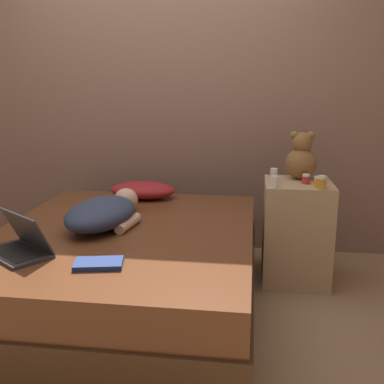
% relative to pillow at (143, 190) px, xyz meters
% --- Properties ---
extents(ground_plane, '(12.00, 12.00, 0.00)m').
position_rel_pillow_xyz_m(ground_plane, '(0.08, -0.74, -0.57)').
color(ground_plane, '#937551').
extents(wall_back, '(8.00, 0.06, 2.60)m').
position_rel_pillow_xyz_m(wall_back, '(0.08, 0.47, 0.73)').
color(wall_back, '#846656').
rests_on(wall_back, ground_plane).
extents(bed, '(1.51, 1.84, 0.51)m').
position_rel_pillow_xyz_m(bed, '(0.08, -0.74, -0.32)').
color(bed, '#4C331E').
rests_on(bed, ground_plane).
extents(nightstand, '(0.44, 0.46, 0.70)m').
position_rel_pillow_xyz_m(nightstand, '(1.11, -0.15, -0.22)').
color(nightstand, tan).
rests_on(nightstand, ground_plane).
extents(pillow, '(0.48, 0.30, 0.12)m').
position_rel_pillow_xyz_m(pillow, '(0.00, 0.00, 0.00)').
color(pillow, maroon).
rests_on(pillow, bed).
extents(person_lying, '(0.43, 0.74, 0.17)m').
position_rel_pillow_xyz_m(person_lying, '(-0.06, -0.69, 0.02)').
color(person_lying, '#2D3851').
rests_on(person_lying, bed).
extents(laptop, '(0.41, 0.38, 0.21)m').
position_rel_pillow_xyz_m(laptop, '(-0.33, -1.19, -0.01)').
color(laptop, '#333338').
rests_on(laptop, bed).
extents(teddy_bear, '(0.21, 0.21, 0.33)m').
position_rel_pillow_xyz_m(teddy_bear, '(1.13, -0.04, 0.27)').
color(teddy_bear, brown).
rests_on(teddy_bear, nightstand).
extents(bottle_clear, '(0.05, 0.05, 0.09)m').
position_rel_pillow_xyz_m(bottle_clear, '(0.94, -0.18, 0.17)').
color(bottle_clear, silver).
rests_on(bottle_clear, nightstand).
extents(bottle_orange, '(0.04, 0.04, 0.07)m').
position_rel_pillow_xyz_m(bottle_orange, '(1.21, -0.29, 0.16)').
color(bottle_orange, orange).
rests_on(bottle_orange, nightstand).
extents(bottle_red, '(0.05, 0.05, 0.06)m').
position_rel_pillow_xyz_m(bottle_red, '(1.15, -0.20, 0.16)').
color(bottle_red, '#B72D2D').
rests_on(bottle_red, nightstand).
extents(bottle_white, '(0.05, 0.05, 0.07)m').
position_rel_pillow_xyz_m(bottle_white, '(0.94, -0.32, 0.16)').
color(bottle_white, white).
rests_on(bottle_white, nightstand).
extents(bottle_amber, '(0.06, 0.06, 0.08)m').
position_rel_pillow_xyz_m(bottle_amber, '(1.23, -0.34, 0.17)').
color(bottle_amber, gold).
rests_on(bottle_amber, nightstand).
extents(book, '(0.24, 0.18, 0.02)m').
position_rel_pillow_xyz_m(book, '(0.11, -1.29, -0.05)').
color(book, navy).
rests_on(book, bed).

